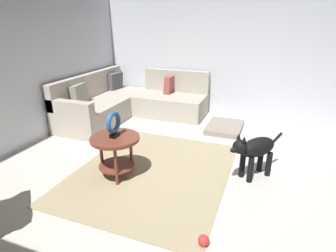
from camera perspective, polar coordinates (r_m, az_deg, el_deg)
name	(u,v)px	position (r m, az deg, el deg)	size (l,w,h in m)	color
ground_plane	(202,192)	(3.36, 7.07, -13.58)	(6.00, 6.00, 0.10)	beige
wall_right	(242,48)	(5.69, 15.24, 15.39)	(0.12, 6.00, 2.70)	silver
area_rug	(153,171)	(3.64, -3.19, -9.44)	(2.30, 1.90, 0.01)	tan
sectional_couch	(130,103)	(5.59, -8.01, 4.75)	(2.20, 2.25, 0.88)	#B2A899
side_table	(115,146)	(3.42, -10.89, -4.13)	(0.60, 0.60, 0.54)	brown
torus_sculpture	(114,124)	(3.30, -11.24, 0.50)	(0.28, 0.08, 0.33)	black
dog_bed_mat	(225,127)	(5.06, 11.72, -0.22)	(0.80, 0.60, 0.09)	gray
dog	(255,150)	(3.52, 17.66, -4.73)	(0.68, 0.59, 0.63)	black
dog_toy_ball	(204,241)	(2.62, 7.43, -22.59)	(0.10, 0.10, 0.10)	red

